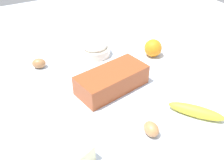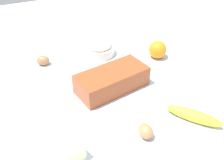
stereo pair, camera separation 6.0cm
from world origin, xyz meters
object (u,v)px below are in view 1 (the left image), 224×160
Objects in this scene: loaf_pan at (111,79)px; banana at (196,111)px; egg_beside_bowl at (39,63)px; orange_fruit at (153,48)px; butter_block at (76,157)px; egg_near_butter at (151,129)px; flour_bowl at (95,49)px.

loaf_pan is 0.33m from banana.
orange_fruit is at bearing -17.86° from egg_beside_bowl.
butter_block reaches higher than banana.
butter_block is 0.25m from egg_near_butter.
egg_near_butter is (-0.01, -0.27, -0.02)m from loaf_pan.
flour_bowl is 1.77× the size of orange_fruit.
loaf_pan is at bearing -54.31° from egg_beside_bowl.
flour_bowl is 0.27m from egg_beside_bowl.
loaf_pan is 0.27m from egg_near_butter.
butter_block is at bearing -121.07° from flour_bowl.
egg_beside_bowl is at bearing 115.83° from loaf_pan.
flour_bowl is 0.28m from orange_fruit.
banana is (0.18, -0.28, -0.02)m from loaf_pan.
banana is at bearing -55.88° from egg_beside_bowl.
butter_block reaches higher than egg_beside_bowl.
banana is 0.44m from butter_block.
flour_bowl is 0.56m from banana.
egg_near_butter is 0.59m from egg_beside_bowl.
butter_block is at bearing -95.35° from egg_beside_bowl.
butter_block is (-0.55, -0.38, -0.01)m from orange_fruit.
egg_beside_bowl is (-0.20, 0.28, -0.02)m from loaf_pan.
banana is at bearing -2.41° from egg_near_butter.
flour_bowl is 1.64× the size of butter_block.
banana is 0.42m from orange_fruit.
butter_block is at bearing 177.26° from banana.
egg_beside_bowl is at bearing 124.12° from banana.
loaf_pan reaches higher than banana.
egg_beside_bowl is at bearing 109.63° from egg_near_butter.
flour_bowl reaches higher than banana.
loaf_pan is at bearing 122.48° from banana.
loaf_pan is 0.35m from egg_beside_bowl.
orange_fruit is 0.50m from egg_near_butter.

